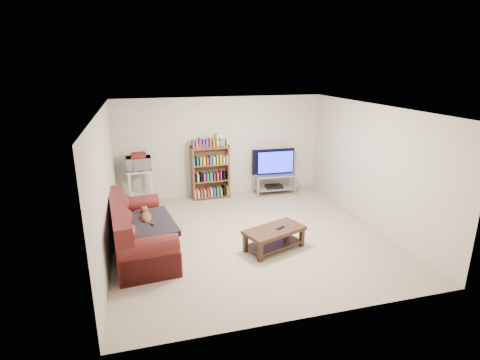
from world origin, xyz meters
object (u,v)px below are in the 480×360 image
object	(u,v)px
sofa	(137,235)
coffee_table	(274,235)
tv_stand	(274,181)
bookshelf	(210,171)

from	to	relation	value
sofa	coffee_table	distance (m)	2.37
coffee_table	tv_stand	distance (m)	2.97
coffee_table	tv_stand	size ratio (longest dim) A/B	1.16
bookshelf	tv_stand	bearing A→B (deg)	-6.43
sofa	tv_stand	distance (m)	4.04
sofa	coffee_table	size ratio (longest dim) A/B	1.89
sofa	tv_stand	world-z (taller)	sofa
sofa	coffee_table	xyz separation A→B (m)	(2.32, -0.51, -0.05)
tv_stand	sofa	bearing A→B (deg)	-144.08
coffee_table	bookshelf	size ratio (longest dim) A/B	0.91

